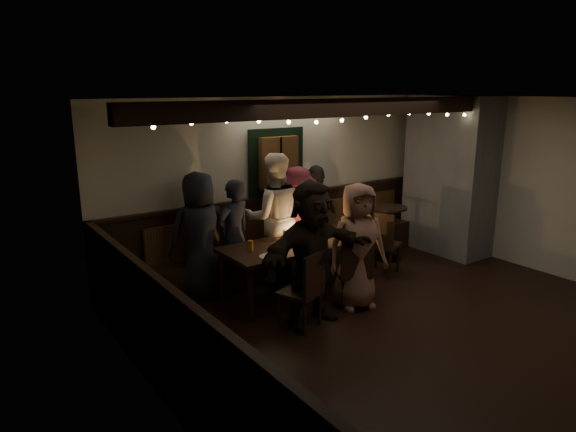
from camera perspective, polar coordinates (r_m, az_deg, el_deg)
room at (r=7.80m, az=10.71°, el=1.61°), size 6.02×5.01×2.62m
dining_table at (r=6.84m, az=0.96°, el=-3.49°), size 2.03×0.87×0.88m
chair_near_left at (r=5.92m, az=2.08°, el=-7.81°), size 0.54×0.54×0.93m
chair_near_right at (r=6.54m, az=7.39°, el=-5.80°), size 0.55×0.55×0.92m
chair_end at (r=7.67m, az=10.34°, el=-2.63°), size 0.58×0.58×0.98m
high_top at (r=8.43m, az=11.14°, el=-1.11°), size 0.55×0.55×0.88m
person_a at (r=6.85m, az=-9.77°, el=-2.09°), size 0.90×0.66×1.69m
person_b at (r=7.03m, az=-6.05°, el=-2.15°), size 0.64×0.50×1.55m
person_c at (r=7.32m, az=-1.61°, el=-0.17°), size 1.09×0.98×1.85m
person_d at (r=7.57m, az=0.92°, el=-0.59°), size 1.12×0.75×1.62m
person_e at (r=7.95m, az=3.22°, el=0.01°), size 1.01×0.65×1.59m
person_f at (r=5.96m, az=2.66°, el=-4.18°), size 1.63×0.61×1.73m
person_g at (r=6.48m, az=7.71°, el=-3.34°), size 0.90×0.72×1.61m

